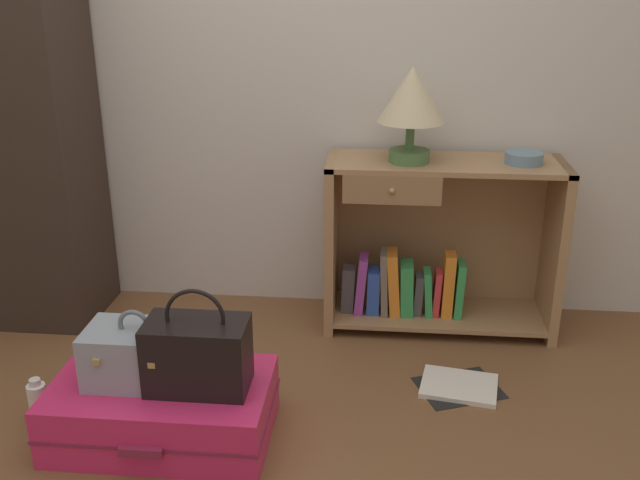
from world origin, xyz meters
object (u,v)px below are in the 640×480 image
at_px(bookshelf, 432,249).
at_px(open_book_on_floor, 459,386).
at_px(bowl, 524,158).
at_px(bottle, 38,403).
at_px(suitcase_large, 163,409).
at_px(handbag, 198,354).
at_px(table_lamp, 412,99).
at_px(train_case, 137,354).

height_order(bookshelf, open_book_on_floor, bookshelf).
bearing_deg(bowl, bottle, -153.11).
distance_m(suitcase_large, handbag, 0.27).
distance_m(bowl, suitcase_large, 1.73).
distance_m(table_lamp, train_case, 1.46).
height_order(bowl, handbag, bowl).
distance_m(table_lamp, bottle, 1.82).
relative_size(suitcase_large, bottle, 4.10).
height_order(train_case, open_book_on_floor, train_case).
bearing_deg(train_case, bowl, 33.35).
bearing_deg(bowl, train_case, -146.65).
height_order(bookshelf, bowl, bowl).
relative_size(bottle, open_book_on_floor, 0.49).
distance_m(bookshelf, bowl, 0.55).
relative_size(handbag, bottle, 1.97).
distance_m(bookshelf, handbag, 1.25).
distance_m(bottle, open_book_on_floor, 1.55).
distance_m(bookshelf, table_lamp, 0.67).
bearing_deg(bottle, handbag, -3.53).
height_order(handbag, open_book_on_floor, handbag).
xyz_separation_m(bowl, bottle, (-1.76, -0.89, -0.70)).
height_order(suitcase_large, open_book_on_floor, suitcase_large).
bearing_deg(handbag, train_case, 173.81).
relative_size(bowl, train_case, 0.47).
bearing_deg(handbag, suitcase_large, 174.89).
bearing_deg(train_case, bottle, 177.97).
bearing_deg(bookshelf, handbag, -130.31).
xyz_separation_m(train_case, handbag, (0.22, -0.02, 0.03)).
xyz_separation_m(train_case, open_book_on_floor, (1.12, 0.39, -0.30)).
bearing_deg(suitcase_large, train_case, 171.86).
bearing_deg(table_lamp, bookshelf, 18.62).
bearing_deg(open_book_on_floor, bowl, 63.95).
relative_size(suitcase_large, open_book_on_floor, 2.02).
xyz_separation_m(handbag, bottle, (-0.60, 0.04, -0.25)).
bearing_deg(bowl, bookshelf, 175.92).
bearing_deg(suitcase_large, open_book_on_floor, 20.78).
bearing_deg(bookshelf, bowl, -4.08).
bearing_deg(bottle, bookshelf, 33.06).
bearing_deg(open_book_on_floor, handbag, -155.71).
bearing_deg(open_book_on_floor, bookshelf, 100.01).
xyz_separation_m(bowl, open_book_on_floor, (-0.25, -0.52, -0.78)).
bearing_deg(bowl, suitcase_large, -144.79).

